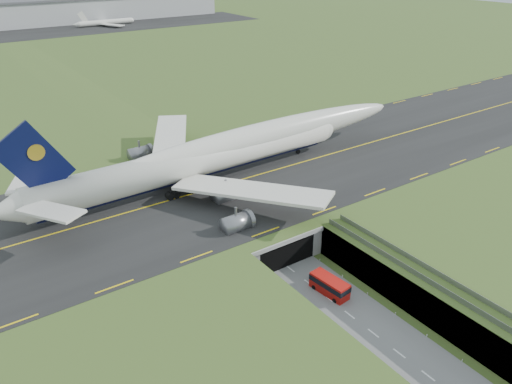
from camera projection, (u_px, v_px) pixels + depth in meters
ground at (316, 290)px, 84.25m from camera, size 900.00×900.00×0.00m
airfield_deck at (317, 275)px, 82.91m from camera, size 800.00×800.00×6.00m
trench_road at (347, 314)px, 78.68m from camera, size 12.00×75.00×0.20m
taxiway at (216, 187)px, 105.84m from camera, size 800.00×44.00×0.18m
tunnel_portal at (260, 231)px, 95.07m from camera, size 17.00×22.30×6.00m
guideway at (460, 301)px, 73.40m from camera, size 3.00×53.00×7.05m
jumbo_jet at (226, 152)px, 109.06m from camera, size 100.56×63.63×21.05m
shuttle_tram at (330, 286)px, 82.71m from camera, size 3.34×7.26×2.88m
distant_hills at (49, 16)px, 435.47m from camera, size 700.00×91.00×60.00m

